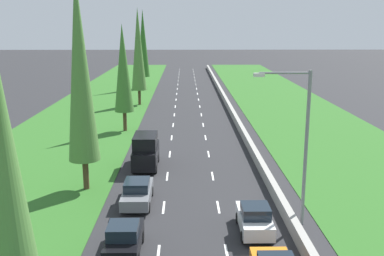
% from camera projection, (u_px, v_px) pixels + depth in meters
% --- Properties ---
extents(ground_plane, '(300.00, 300.00, 0.00)m').
position_uv_depth(ground_plane, '(188.00, 110.00, 60.71)').
color(ground_plane, '#28282B').
rests_on(ground_plane, ground).
extents(grass_verge_left, '(14.00, 140.00, 0.04)m').
position_uv_depth(grass_verge_left, '(94.00, 111.00, 60.51)').
color(grass_verge_left, '#2D6623').
rests_on(grass_verge_left, ground).
extents(grass_verge_right, '(14.00, 140.00, 0.04)m').
position_uv_depth(grass_verge_right, '(293.00, 110.00, 60.93)').
color(grass_verge_right, '#2D6623').
rests_on(grass_verge_right, ground).
extents(median_barrier, '(0.44, 120.00, 0.85)m').
position_uv_depth(median_barrier, '(230.00, 107.00, 60.70)').
color(median_barrier, '#9E9B93').
rests_on(median_barrier, ground).
extents(lane_markings, '(3.64, 116.00, 0.01)m').
position_uv_depth(lane_markings, '(188.00, 110.00, 60.71)').
color(lane_markings, white).
rests_on(lane_markings, ground).
extents(white_hatchback_right_lane, '(1.74, 3.90, 1.72)m').
position_uv_depth(white_hatchback_right_lane, '(255.00, 219.00, 24.91)').
color(white_hatchback_right_lane, white).
rests_on(white_hatchback_right_lane, ground).
extents(black_hatchback_left_lane_third, '(1.74, 3.90, 1.72)m').
position_uv_depth(black_hatchback_left_lane_third, '(124.00, 239.00, 22.58)').
color(black_hatchback_left_lane_third, black).
rests_on(black_hatchback_left_lane_third, ground).
extents(grey_sedan_left_lane, '(1.82, 4.50, 1.64)m').
position_uv_depth(grey_sedan_left_lane, '(137.00, 192.00, 28.95)').
color(grey_sedan_left_lane, slate).
rests_on(grey_sedan_left_lane, ground).
extents(black_van_left_lane, '(1.96, 4.90, 2.82)m').
position_uv_depth(black_van_left_lane, '(146.00, 151.00, 36.19)').
color(black_van_left_lane, black).
rests_on(black_van_left_lane, ground).
extents(poplar_tree_second, '(2.17, 2.17, 14.91)m').
position_uv_depth(poplar_tree_second, '(80.00, 69.00, 29.82)').
color(poplar_tree_second, '#4C3823').
rests_on(poplar_tree_second, ground).
extents(poplar_tree_third, '(2.09, 2.09, 11.54)m').
position_uv_depth(poplar_tree_third, '(123.00, 69.00, 47.53)').
color(poplar_tree_third, '#4C3823').
rests_on(poplar_tree_third, ground).
extents(poplar_tree_fourth, '(2.15, 2.15, 13.80)m').
position_uv_depth(poplar_tree_fourth, '(138.00, 49.00, 63.21)').
color(poplar_tree_fourth, '#4C3823').
rests_on(poplar_tree_fourth, ground).
extents(poplar_tree_fifth, '(2.15, 2.15, 14.10)m').
position_uv_depth(poplar_tree_fifth, '(143.00, 43.00, 79.67)').
color(poplar_tree_fifth, '#4C3823').
rests_on(poplar_tree_fifth, ground).
extents(street_light_mast, '(3.20, 0.28, 9.00)m').
position_uv_depth(street_light_mast, '(301.00, 138.00, 25.00)').
color(street_light_mast, gray).
rests_on(street_light_mast, ground).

